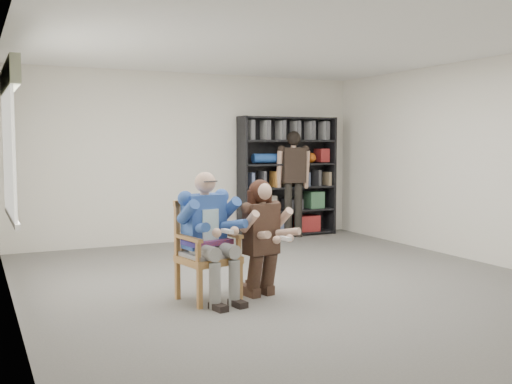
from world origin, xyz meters
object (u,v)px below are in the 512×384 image
kneeling_woman (263,239)px  armchair (208,251)px  standing_man (293,185)px  seated_man (208,236)px  bookshelf (288,177)px

kneeling_woman → armchair: bearing=158.2°
standing_man → kneeling_woman: bearing=-114.4°
kneeling_woman → standing_man: 4.11m
seated_man → standing_man: bearing=39.0°
seated_man → standing_man: standing_man is taller
armchair → standing_man: (2.85, 3.29, 0.39)m
armchair → seated_man: bearing=0.0°
kneeling_woman → bookshelf: bearing=47.8°
standing_man → armchair: bearing=-121.6°
armchair → standing_man: 4.37m
seated_man → standing_man: (2.85, 3.29, 0.24)m
armchair → standing_man: size_ratio=0.57×
kneeling_woman → standing_man: size_ratio=0.68×
seated_man → bookshelf: 4.50m
armchair → bookshelf: bookshelf is taller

